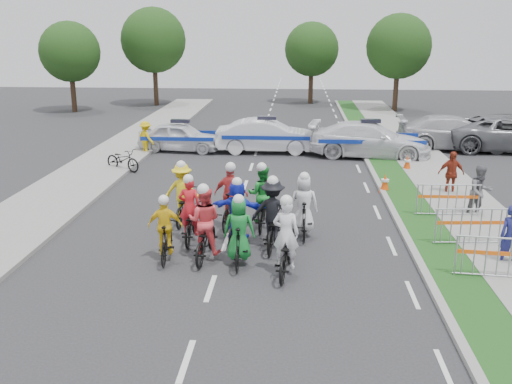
# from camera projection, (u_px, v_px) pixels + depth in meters

# --- Properties ---
(ground) EXTENTS (90.00, 90.00, 0.00)m
(ground) POSITION_uv_depth(u_px,v_px,m) (211.00, 288.00, 13.19)
(ground) COLOR #28282B
(ground) RESTS_ON ground
(curb_right) EXTENTS (0.20, 60.00, 0.12)m
(curb_right) POSITION_uv_depth(u_px,v_px,m) (398.00, 221.00, 17.61)
(curb_right) COLOR gray
(curb_right) RESTS_ON ground
(grass_strip) EXTENTS (1.20, 60.00, 0.11)m
(grass_strip) POSITION_uv_depth(u_px,v_px,m) (421.00, 222.00, 17.57)
(grass_strip) COLOR #204E19
(grass_strip) RESTS_ON ground
(sidewalk_right) EXTENTS (2.40, 60.00, 0.13)m
(sidewalk_right) POSITION_uv_depth(u_px,v_px,m) (480.00, 223.00, 17.44)
(sidewalk_right) COLOR gray
(sidewalk_right) RESTS_ON ground
(sidewalk_left) EXTENTS (3.00, 60.00, 0.13)m
(sidewalk_left) POSITION_uv_depth(u_px,v_px,m) (34.00, 212.00, 18.40)
(sidewalk_left) COLOR gray
(sidewalk_left) RESTS_ON ground
(rider_0) EXTENTS (0.92, 2.06, 2.04)m
(rider_0) POSITION_uv_depth(u_px,v_px,m) (286.00, 248.00, 13.81)
(rider_0) COLOR black
(rider_0) RESTS_ON ground
(rider_1) EXTENTS (0.79, 1.80, 1.89)m
(rider_1) POSITION_uv_depth(u_px,v_px,m) (239.00, 237.00, 14.33)
(rider_1) COLOR black
(rider_1) RESTS_ON ground
(rider_2) EXTENTS (0.90, 2.06, 2.05)m
(rider_2) POSITION_uv_depth(u_px,v_px,m) (205.00, 231.00, 14.69)
(rider_2) COLOR black
(rider_2) RESTS_ON ground
(rider_3) EXTENTS (0.92, 1.72, 1.78)m
(rider_3) POSITION_uv_depth(u_px,v_px,m) (166.00, 235.00, 14.63)
(rider_3) COLOR black
(rider_3) RESTS_ON ground
(rider_4) EXTENTS (1.18, 2.06, 2.05)m
(rider_4) POSITION_uv_depth(u_px,v_px,m) (273.00, 220.00, 15.45)
(rider_4) COLOR black
(rider_4) RESTS_ON ground
(rider_5) EXTENTS (1.59, 1.89, 1.92)m
(rider_5) POSITION_uv_depth(u_px,v_px,m) (238.00, 216.00, 15.77)
(rider_5) COLOR black
(rider_5) RESTS_ON ground
(rider_6) EXTENTS (0.73, 1.94, 1.96)m
(rider_6) POSITION_uv_depth(u_px,v_px,m) (190.00, 219.00, 16.00)
(rider_6) COLOR black
(rider_6) RESTS_ON ground
(rider_7) EXTENTS (0.83, 1.86, 1.93)m
(rider_7) POSITION_uv_depth(u_px,v_px,m) (304.00, 211.00, 16.30)
(rider_7) COLOR black
(rider_7) RESTS_ON ground
(rider_8) EXTENTS (0.86, 1.99, 2.02)m
(rider_8) POSITION_uv_depth(u_px,v_px,m) (262.00, 203.00, 17.07)
(rider_8) COLOR black
(rider_8) RESTS_ON ground
(rider_9) EXTENTS (1.08, 2.01, 2.05)m
(rider_9) POSITION_uv_depth(u_px,v_px,m) (231.00, 203.00, 17.00)
(rider_9) COLOR black
(rider_9) RESTS_ON ground
(rider_10) EXTENTS (1.11, 1.96, 1.98)m
(rider_10) POSITION_uv_depth(u_px,v_px,m) (183.00, 199.00, 17.48)
(rider_10) COLOR black
(rider_10) RESTS_ON ground
(police_car_0) EXTENTS (4.26, 2.18, 1.39)m
(police_car_0) POSITION_uv_depth(u_px,v_px,m) (181.00, 137.00, 27.75)
(police_car_0) COLOR white
(police_car_0) RESTS_ON ground
(police_car_1) EXTENTS (4.88, 1.82, 1.59)m
(police_car_1) POSITION_uv_depth(u_px,v_px,m) (267.00, 136.00, 27.42)
(police_car_1) COLOR white
(police_car_1) RESTS_ON ground
(police_car_2) EXTENTS (5.83, 3.08, 1.61)m
(police_car_2) POSITION_uv_depth(u_px,v_px,m) (370.00, 140.00, 26.41)
(police_car_2) COLOR white
(police_car_2) RESTS_ON ground
(civilian_sedan) EXTENTS (5.78, 2.61, 1.64)m
(civilian_sedan) POSITION_uv_depth(u_px,v_px,m) (455.00, 133.00, 28.07)
(civilian_sedan) COLOR #B1B1B6
(civilian_sedan) RESTS_ON ground
(civilian_suv) EXTENTS (6.27, 3.10, 1.71)m
(civilian_suv) POSITION_uv_depth(u_px,v_px,m) (510.00, 133.00, 27.74)
(civilian_suv) COLOR slate
(civilian_suv) RESTS_ON ground
(spectator_0) EXTENTS (0.61, 0.43, 1.59)m
(spectator_0) POSITION_uv_depth(u_px,v_px,m) (511.00, 236.00, 14.23)
(spectator_0) COLOR navy
(spectator_0) RESTS_ON ground
(spectator_1) EXTENTS (0.98, 0.86, 1.70)m
(spectator_1) POSITION_uv_depth(u_px,v_px,m) (480.00, 192.00, 17.89)
(spectator_1) COLOR slate
(spectator_1) RESTS_ON ground
(spectator_2) EXTENTS (0.98, 0.48, 1.62)m
(spectator_2) POSITION_uv_depth(u_px,v_px,m) (451.00, 174.00, 20.30)
(spectator_2) COLOR maroon
(spectator_2) RESTS_ON ground
(marshal_hiviz) EXTENTS (1.15, 1.08, 1.56)m
(marshal_hiviz) POSITION_uv_depth(u_px,v_px,m) (146.00, 138.00, 27.10)
(marshal_hiviz) COLOR gold
(marshal_hiviz) RESTS_ON ground
(barrier_0) EXTENTS (2.04, 0.69, 1.12)m
(barrier_0) POSITION_uv_depth(u_px,v_px,m) (498.00, 260.00, 13.39)
(barrier_0) COLOR #A5A8AD
(barrier_0) RESTS_ON ground
(barrier_1) EXTENTS (2.03, 0.65, 1.12)m
(barrier_1) POSITION_uv_depth(u_px,v_px,m) (471.00, 228.00, 15.50)
(barrier_1) COLOR #A5A8AD
(barrier_1) RESTS_ON ground
(barrier_2) EXTENTS (2.01, 0.55, 1.12)m
(barrier_2) POSITION_uv_depth(u_px,v_px,m) (448.00, 201.00, 17.88)
(barrier_2) COLOR #A5A8AD
(barrier_2) RESTS_ON ground
(cone_0) EXTENTS (0.40, 0.40, 0.70)m
(cone_0) POSITION_uv_depth(u_px,v_px,m) (385.00, 183.00, 20.82)
(cone_0) COLOR #F24C0C
(cone_0) RESTS_ON ground
(cone_1) EXTENTS (0.40, 0.40, 0.70)m
(cone_1) POSITION_uv_depth(u_px,v_px,m) (407.00, 163.00, 23.88)
(cone_1) COLOR #F24C0C
(cone_1) RESTS_ON ground
(parked_bike) EXTENTS (1.89, 1.43, 0.95)m
(parked_bike) POSITION_uv_depth(u_px,v_px,m) (123.00, 160.00, 23.94)
(parked_bike) COLOR black
(parked_bike) RESTS_ON ground
(tree_0) EXTENTS (4.20, 4.20, 6.30)m
(tree_0) POSITION_uv_depth(u_px,v_px,m) (70.00, 52.00, 39.81)
(tree_0) COLOR #382619
(tree_0) RESTS_ON ground
(tree_1) EXTENTS (4.55, 4.55, 6.82)m
(tree_1) POSITION_uv_depth(u_px,v_px,m) (399.00, 47.00, 40.07)
(tree_1) COLOR #382619
(tree_1) RESTS_ON ground
(tree_3) EXTENTS (4.90, 4.90, 7.35)m
(tree_3) POSITION_uv_depth(u_px,v_px,m) (154.00, 40.00, 43.11)
(tree_3) COLOR #382619
(tree_3) RESTS_ON ground
(tree_4) EXTENTS (4.20, 4.20, 6.30)m
(tree_4) POSITION_uv_depth(u_px,v_px,m) (312.00, 49.00, 44.40)
(tree_4) COLOR #382619
(tree_4) RESTS_ON ground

